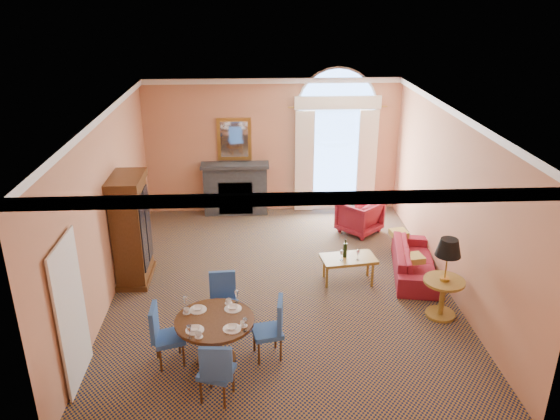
{
  "coord_description": "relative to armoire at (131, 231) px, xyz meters",
  "views": [
    {
      "loc": [
        -0.5,
        -8.76,
        5.09
      ],
      "look_at": [
        0.0,
        0.5,
        1.3
      ],
      "focal_mm": 35.0,
      "sensor_mm": 36.0,
      "label": 1
    }
  ],
  "objects": [
    {
      "name": "ground",
      "position": [
        2.72,
        -0.42,
        -0.98
      ],
      "size": [
        7.5,
        7.5,
        0.0
      ],
      "primitive_type": "plane",
      "color": "#121A39",
      "rests_on": "ground"
    },
    {
      "name": "dining_chair_west",
      "position": [
        0.88,
        -2.54,
        -0.44
      ],
      "size": [
        0.52,
        0.52,
        0.94
      ],
      "rotation": [
        0.0,
        0.0,
        -1.26
      ],
      "color": "#275199",
      "rests_on": "ground"
    },
    {
      "name": "coffee_table",
      "position": [
        3.96,
        -0.34,
        -0.52
      ],
      "size": [
        1.05,
        0.68,
        0.85
      ],
      "rotation": [
        0.0,
        0.0,
        0.13
      ],
      "color": "olive",
      "rests_on": "ground"
    },
    {
      "name": "dining_chair_north",
      "position": [
        1.71,
        -1.65,
        -0.44
      ],
      "size": [
        0.51,
        0.51,
        0.94
      ],
      "rotation": [
        0.0,
        0.0,
        2.88
      ],
      "color": "#275199",
      "rests_on": "ground"
    },
    {
      "name": "sofa",
      "position": [
        5.27,
        -0.12,
        -0.7
      ],
      "size": [
        1.1,
        2.03,
        0.56
      ],
      "primitive_type": "imported",
      "rotation": [
        0.0,
        0.0,
        1.38
      ],
      "color": "maroon",
      "rests_on": "ground"
    },
    {
      "name": "side_table",
      "position": [
        5.32,
        -1.54,
        -0.1
      ],
      "size": [
        0.67,
        0.67,
        1.38
      ],
      "color": "olive",
      "rests_on": "ground"
    },
    {
      "name": "room_envelope",
      "position": [
        2.69,
        0.25,
        1.53
      ],
      "size": [
        6.04,
        7.52,
        3.45
      ],
      "color": "tan",
      "rests_on": "ground"
    },
    {
      "name": "armchair",
      "position": [
        4.58,
        1.88,
        -0.61
      ],
      "size": [
        1.14,
        1.15,
        0.75
      ],
      "primitive_type": "imported",
      "rotation": [
        0.0,
        0.0,
        3.89
      ],
      "color": "maroon",
      "rests_on": "ground"
    },
    {
      "name": "dining_table",
      "position": [
        1.64,
        -2.55,
        -0.44
      ],
      "size": [
        1.14,
        1.14,
        0.92
      ],
      "color": "#3C210D",
      "rests_on": "ground"
    },
    {
      "name": "dining_chair_south",
      "position": [
        1.71,
        -3.42,
        -0.44
      ],
      "size": [
        0.53,
        0.53,
        0.94
      ],
      "rotation": [
        0.0,
        0.0,
        -0.33
      ],
      "color": "#275199",
      "rests_on": "ground"
    },
    {
      "name": "armoire",
      "position": [
        0.0,
        0.0,
        0.0
      ],
      "size": [
        0.58,
        1.03,
        2.03
      ],
      "color": "#3C210D",
      "rests_on": "ground"
    },
    {
      "name": "dining_chair_east",
      "position": [
        2.49,
        -2.46,
        -0.44
      ],
      "size": [
        0.49,
        0.49,
        0.94
      ],
      "rotation": [
        0.0,
        0.0,
        1.76
      ],
      "color": "#275199",
      "rests_on": "ground"
    }
  ]
}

